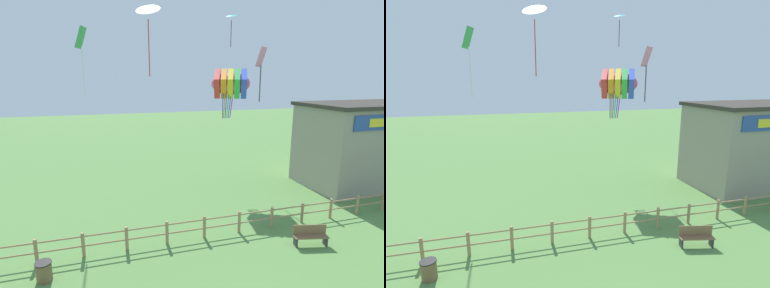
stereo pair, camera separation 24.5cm
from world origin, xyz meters
TOP-DOWN VIEW (x-y plane):
  - wooden_fence at (-0.00, 7.42)m, footprint 21.25×0.14m
  - seaside_building at (13.07, 11.38)m, footprint 8.77×5.11m
  - park_bench_near_fence at (4.30, 5.52)m, footprint 1.55×0.74m
  - trash_bin at (-6.58, 6.25)m, footprint 0.59×0.59m
  - kite_rainbow_parafoil at (3.97, 13.87)m, footprint 3.09×2.78m
  - kite_green_diamond at (-5.02, 12.53)m, footprint 0.64×0.89m
  - kite_pink_diamond at (2.11, 6.69)m, footprint 0.62×0.57m
  - kite_white_delta at (-1.80, 10.77)m, footprint 1.55×1.50m
  - kite_cyan_delta at (5.53, 17.57)m, footprint 1.23×1.23m

SIDE VIEW (x-z plane):
  - trash_bin at x=-6.58m, z-range 0.00..0.75m
  - park_bench_near_fence at x=4.30m, z-range 0.02..0.93m
  - wooden_fence at x=0.00m, z-range 0.07..1.15m
  - seaside_building at x=13.07m, z-range 0.02..5.68m
  - kite_rainbow_parafoil at x=3.97m, z-range 5.30..8.52m
  - kite_pink_diamond at x=2.11m, z-range 6.70..8.88m
  - kite_green_diamond at x=-5.02m, z-range 7.05..10.62m
  - kite_white_delta at x=-1.80m, z-range 8.66..12.18m
  - kite_cyan_delta at x=5.53m, z-range 10.54..12.97m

